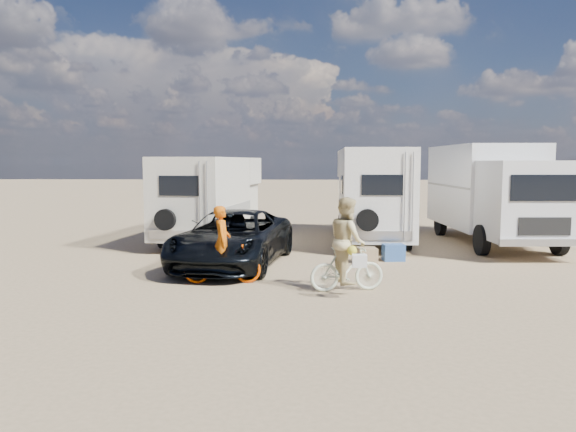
{
  "coord_description": "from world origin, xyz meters",
  "views": [
    {
      "loc": [
        -1.67,
        -11.39,
        2.72
      ],
      "look_at": [
        -2.33,
        2.8,
        1.3
      ],
      "focal_mm": 34.26,
      "sensor_mm": 36.0,
      "label": 1
    }
  ],
  "objects_px": {
    "bike_man": "(222,263)",
    "rider_woman": "(347,249)",
    "crate": "(367,255)",
    "rider_man": "(222,249)",
    "dark_suv": "(233,238)",
    "box_truck": "(494,195)",
    "cooler": "(393,252)",
    "bike_woman": "(347,269)",
    "rv_left": "(211,200)",
    "rv_main": "(371,196)"
  },
  "relations": [
    {
      "from": "box_truck",
      "to": "rv_main",
      "type": "bearing_deg",
      "value": 169.67
    },
    {
      "from": "cooler",
      "to": "crate",
      "type": "height_order",
      "value": "cooler"
    },
    {
      "from": "rv_left",
      "to": "bike_man",
      "type": "distance_m",
      "value": 6.66
    },
    {
      "from": "rider_woman",
      "to": "crate",
      "type": "height_order",
      "value": "rider_woman"
    },
    {
      "from": "rv_main",
      "to": "crate",
      "type": "relative_size",
      "value": 12.79
    },
    {
      "from": "rider_woman",
      "to": "bike_woman",
      "type": "bearing_deg",
      "value": -0.0
    },
    {
      "from": "box_truck",
      "to": "dark_suv",
      "type": "distance_m",
      "value": 9.02
    },
    {
      "from": "box_truck",
      "to": "cooler",
      "type": "distance_m",
      "value": 5.08
    },
    {
      "from": "rider_woman",
      "to": "cooler",
      "type": "xyz_separation_m",
      "value": [
        1.49,
        3.63,
        -0.68
      ]
    },
    {
      "from": "rv_left",
      "to": "box_truck",
      "type": "bearing_deg",
      "value": 5.08
    },
    {
      "from": "box_truck",
      "to": "rider_man",
      "type": "relative_size",
      "value": 4.57
    },
    {
      "from": "bike_woman",
      "to": "rider_woman",
      "type": "bearing_deg",
      "value": -0.0
    },
    {
      "from": "rv_main",
      "to": "rider_woman",
      "type": "xyz_separation_m",
      "value": [
        -1.25,
        -7.33,
        -0.66
      ]
    },
    {
      "from": "box_truck",
      "to": "crate",
      "type": "height_order",
      "value": "box_truck"
    },
    {
      "from": "rider_man",
      "to": "rider_woman",
      "type": "relative_size",
      "value": 0.86
    },
    {
      "from": "dark_suv",
      "to": "rv_left",
      "type": "bearing_deg",
      "value": 115.55
    },
    {
      "from": "rv_main",
      "to": "rider_man",
      "type": "distance_m",
      "value": 7.83
    },
    {
      "from": "bike_man",
      "to": "rider_man",
      "type": "xyz_separation_m",
      "value": [
        0.0,
        0.0,
        0.33
      ]
    },
    {
      "from": "cooler",
      "to": "crate",
      "type": "bearing_deg",
      "value": -165.16
    },
    {
      "from": "dark_suv",
      "to": "bike_woman",
      "type": "distance_m",
      "value": 3.91
    },
    {
      "from": "rv_main",
      "to": "box_truck",
      "type": "height_order",
      "value": "box_truck"
    },
    {
      "from": "rv_main",
      "to": "rv_left",
      "type": "relative_size",
      "value": 1.07
    },
    {
      "from": "bike_man",
      "to": "dark_suv",
      "type": "bearing_deg",
      "value": -3.95
    },
    {
      "from": "dark_suv",
      "to": "cooler",
      "type": "xyz_separation_m",
      "value": [
        4.29,
        0.9,
        -0.49
      ]
    },
    {
      "from": "dark_suv",
      "to": "bike_man",
      "type": "xyz_separation_m",
      "value": [
        0.06,
        -2.08,
        -0.27
      ]
    },
    {
      "from": "box_truck",
      "to": "rider_man",
      "type": "height_order",
      "value": "box_truck"
    },
    {
      "from": "rider_man",
      "to": "dark_suv",
      "type": "bearing_deg",
      "value": -3.95
    },
    {
      "from": "bike_woman",
      "to": "rider_man",
      "type": "distance_m",
      "value": 2.83
    },
    {
      "from": "rider_woman",
      "to": "crate",
      "type": "bearing_deg",
      "value": -25.25
    },
    {
      "from": "bike_man",
      "to": "crate",
      "type": "xyz_separation_m",
      "value": [
        3.47,
        2.68,
        -0.25
      ]
    },
    {
      "from": "rider_woman",
      "to": "box_truck",
      "type": "bearing_deg",
      "value": -50.0
    },
    {
      "from": "rv_main",
      "to": "bike_man",
      "type": "distance_m",
      "value": 7.87
    },
    {
      "from": "crate",
      "to": "cooler",
      "type": "bearing_deg",
      "value": 22.29
    },
    {
      "from": "bike_man",
      "to": "bike_woman",
      "type": "distance_m",
      "value": 2.81
    },
    {
      "from": "box_truck",
      "to": "crate",
      "type": "bearing_deg",
      "value": -144.75
    },
    {
      "from": "box_truck",
      "to": "rider_man",
      "type": "distance_m",
      "value": 10.09
    },
    {
      "from": "bike_man",
      "to": "rider_woman",
      "type": "height_order",
      "value": "rider_woman"
    },
    {
      "from": "rv_left",
      "to": "rider_man",
      "type": "distance_m",
      "value": 6.62
    },
    {
      "from": "crate",
      "to": "bike_woman",
      "type": "bearing_deg",
      "value": -102.52
    },
    {
      "from": "cooler",
      "to": "crate",
      "type": "relative_size",
      "value": 1.13
    },
    {
      "from": "box_truck",
      "to": "dark_suv",
      "type": "xyz_separation_m",
      "value": [
        -7.99,
        -4.1,
        -0.91
      ]
    },
    {
      "from": "rider_man",
      "to": "rider_woman",
      "type": "distance_m",
      "value": 2.81
    },
    {
      "from": "dark_suv",
      "to": "bike_woman",
      "type": "bearing_deg",
      "value": -36.36
    },
    {
      "from": "rider_man",
      "to": "cooler",
      "type": "relative_size",
      "value": 2.74
    },
    {
      "from": "crate",
      "to": "rider_man",
      "type": "bearing_deg",
      "value": -142.38
    },
    {
      "from": "bike_man",
      "to": "rider_woman",
      "type": "distance_m",
      "value": 2.85
    },
    {
      "from": "bike_man",
      "to": "bike_woman",
      "type": "bearing_deg",
      "value": -108.8
    },
    {
      "from": "dark_suv",
      "to": "rv_main",
      "type": "bearing_deg",
      "value": 56.48
    },
    {
      "from": "bike_woman",
      "to": "crate",
      "type": "xyz_separation_m",
      "value": [
        0.74,
        3.32,
        -0.27
      ]
    },
    {
      "from": "dark_suv",
      "to": "rider_man",
      "type": "xyz_separation_m",
      "value": [
        0.06,
        -2.08,
        0.06
      ]
    }
  ]
}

